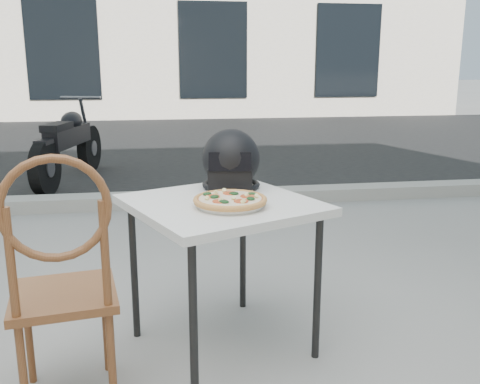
{
  "coord_description": "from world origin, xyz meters",
  "views": [
    {
      "loc": [
        0.31,
        -1.9,
        1.3
      ],
      "look_at": [
        0.66,
        0.32,
        0.76
      ],
      "focal_mm": 40.0,
      "sensor_mm": 36.0,
      "label": 1
    }
  ],
  "objects": [
    {
      "name": "plate",
      "position": [
        0.61,
        0.27,
        0.72
      ],
      "size": [
        0.32,
        0.32,
        0.02
      ],
      "rotation": [
        0.0,
        0.0,
        0.14
      ],
      "color": "white",
      "rests_on": "cafe_table_main"
    },
    {
      "name": "street_asphalt",
      "position": [
        0.0,
        7.0,
        0.0
      ],
      "size": [
        30.0,
        8.0,
        0.0
      ],
      "primitive_type": "cube",
      "color": "black",
      "rests_on": "ground"
    },
    {
      "name": "motorcycle",
      "position": [
        -0.66,
        4.24,
        0.41
      ],
      "size": [
        0.6,
        1.84,
        0.93
      ],
      "rotation": [
        0.0,
        0.0,
        -0.22
      ],
      "color": "black",
      "rests_on": "street_asphalt"
    },
    {
      "name": "curb",
      "position": [
        0.0,
        3.0,
        0.06
      ],
      "size": [
        30.0,
        0.25,
        0.12
      ],
      "primitive_type": "cube",
      "color": "gray",
      "rests_on": "ground"
    },
    {
      "name": "cafe_chair_main",
      "position": [
        -0.05,
        0.0,
        0.56
      ],
      "size": [
        0.44,
        0.44,
        1.01
      ],
      "rotation": [
        0.0,
        0.0,
        3.29
      ],
      "color": "brown",
      "rests_on": "ground"
    },
    {
      "name": "helmet",
      "position": [
        0.66,
        0.62,
        0.84
      ],
      "size": [
        0.33,
        0.34,
        0.29
      ],
      "rotation": [
        0.0,
        0.0,
        -0.18
      ],
      "color": "black",
      "rests_on": "cafe_table_main"
    },
    {
      "name": "cafe_table_main",
      "position": [
        0.58,
        0.37,
        0.64
      ],
      "size": [
        0.98,
        0.98,
        0.71
      ],
      "rotation": [
        0.0,
        0.0,
        0.41
      ],
      "color": "silver",
      "rests_on": "ground"
    },
    {
      "name": "pizza",
      "position": [
        0.61,
        0.27,
        0.74
      ],
      "size": [
        0.33,
        0.33,
        0.04
      ],
      "rotation": [
        0.0,
        0.0,
        -0.04
      ],
      "color": "#CE904B",
      "rests_on": "plate"
    }
  ]
}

